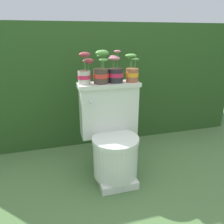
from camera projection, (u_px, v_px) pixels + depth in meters
The scene contains 7 objects.
ground_plane at pixel (116, 178), 1.78m from camera, with size 12.00×12.00×0.00m, color #4C703D.
hedge_backdrop at pixel (91, 79), 2.53m from camera, with size 3.16×0.81×1.21m.
toilet at pixel (113, 137), 1.71m from camera, with size 0.48×0.46×0.75m.
potted_plant_left at pixel (85, 73), 1.60m from camera, with size 0.13×0.09×0.23m.
potted_plant_midleft at pixel (101, 72), 1.62m from camera, with size 0.12×0.12×0.25m.
potted_plant_middle at pixel (116, 73), 1.66m from camera, with size 0.12×0.12×0.24m.
potted_plant_midright at pixel (132, 71), 1.69m from camera, with size 0.10×0.11×0.21m.
Camera 1 is at (-0.44, -1.43, 1.11)m, focal length 35.00 mm.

